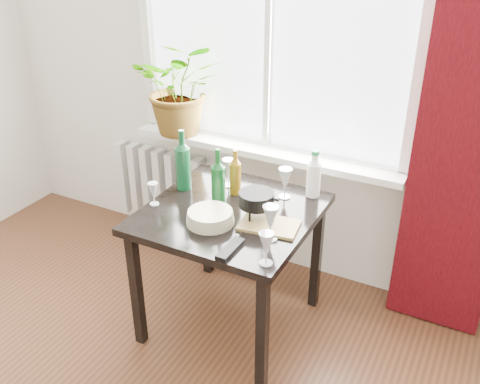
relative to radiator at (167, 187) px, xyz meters
The scene contains 19 objects.
window 1.43m from the radiator, ahead, with size 1.72×0.08×1.62m.
windowsill 0.87m from the radiator, ahead, with size 1.72×0.20×0.04m.
curtain 2.08m from the radiator, ahead, with size 0.50×0.12×2.56m.
radiator is the anchor object (origin of this frame).
table 1.09m from the radiator, 36.54° to the right, with size 0.85×0.85×0.74m.
potted_plant 0.79m from the radiator, 12.65° to the right, with size 0.54×0.46×0.60m, color #3C751F.
wine_bottle_left 0.91m from the radiator, 46.32° to the right, with size 0.08×0.08×0.35m, color #0C3E1F, non-canonical shape.
wine_bottle_right 1.10m from the radiator, 37.91° to the right, with size 0.07×0.07×0.31m, color #0D4518, non-canonical shape.
bottle_amber 1.03m from the radiator, 29.80° to the right, with size 0.06×0.06×0.26m, color #7C540D, non-canonical shape.
cleaning_bottle 1.30m from the radiator, 13.51° to the right, with size 0.07×0.07×0.26m, color white, non-canonical shape.
wineglass_front_right 1.46m from the radiator, 34.35° to the right, with size 0.08×0.08×0.18m, color #B2BBC0, non-canonical shape.
wineglass_far_right 1.62m from the radiator, 38.70° to the right, with size 0.07×0.07×0.16m, color #B3B7C1, non-canonical shape.
wineglass_back_center 1.19m from the radiator, 19.63° to the right, with size 0.07×0.07×0.18m, color silver, non-canonical shape.
wineglass_back_left 0.92m from the radiator, 28.75° to the right, with size 0.07×0.07×0.16m, color silver, non-canonical shape.
wineglass_front_left 0.99m from the radiator, 58.42° to the right, with size 0.05×0.05×0.13m, color silver, non-canonical shape.
plate_stack 1.20m from the radiator, 43.65° to the right, with size 0.24×0.24×0.06m, color beige.
fondue_pot 1.26m from the radiator, 32.16° to the right, with size 0.20×0.18×0.14m, color black, non-canonical shape.
tv_remote 1.45m from the radiator, 42.93° to the right, with size 0.05×0.19×0.02m, color black.
cutting_board 1.34m from the radiator, 31.90° to the right, with size 0.29×0.18×0.02m, color #AA8A4C.
Camera 1 is at (1.25, -0.55, 2.11)m, focal length 40.00 mm.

